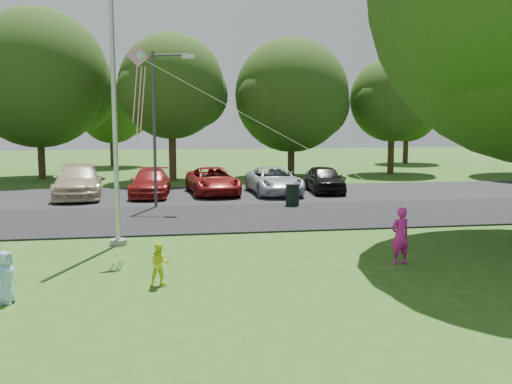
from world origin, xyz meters
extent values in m
plane|color=#275315|center=(0.00, 0.00, 0.00)|extent=(120.00, 120.00, 0.00)
cube|color=black|center=(0.00, 9.00, 0.03)|extent=(60.00, 6.00, 0.06)
cube|color=black|center=(0.00, 15.50, 0.03)|extent=(42.00, 7.00, 0.06)
cylinder|color=#B7BABF|center=(-3.50, 5.00, 5.00)|extent=(0.14, 0.14, 10.00)
cylinder|color=gray|center=(-3.50, 5.00, 0.08)|extent=(0.50, 0.50, 0.16)
cylinder|color=#3F3F44|center=(-2.48, 11.92, 3.18)|extent=(0.13, 0.13, 6.36)
cylinder|color=#3F3F44|center=(-1.78, 11.68, 6.20)|extent=(1.43, 0.55, 0.09)
cube|color=silver|center=(-1.08, 11.45, 6.12)|extent=(0.53, 0.37, 0.15)
cylinder|color=black|center=(3.18, 11.38, 0.45)|extent=(0.56, 0.56, 0.90)
cylinder|color=black|center=(3.18, 11.38, 0.92)|extent=(0.60, 0.60, 0.05)
sphere|color=#1C370F|center=(6.18, 1.87, 6.45)|extent=(5.27, 5.27, 5.27)
cylinder|color=#332316|center=(-9.60, 25.24, 1.60)|extent=(0.44, 0.44, 3.19)
sphere|color=#1C370F|center=(-9.60, 25.24, 6.17)|extent=(8.50, 8.50, 8.50)
sphere|color=#1C370F|center=(-7.68, 26.09, 5.53)|extent=(5.53, 5.53, 5.53)
sphere|color=#1C370F|center=(-11.30, 24.17, 5.74)|extent=(5.10, 5.10, 5.10)
cylinder|color=#332316|center=(-1.58, 22.90, 1.71)|extent=(0.44, 0.44, 3.43)
sphere|color=#1C370F|center=(-1.58, 22.90, 5.62)|extent=(6.27, 6.27, 6.27)
sphere|color=#1C370F|center=(-0.17, 23.53, 5.15)|extent=(4.07, 4.07, 4.07)
sphere|color=#1C370F|center=(-2.84, 22.12, 5.31)|extent=(3.76, 3.76, 3.76)
cylinder|color=#332316|center=(6.03, 24.17, 1.33)|extent=(0.44, 0.44, 2.66)
sphere|color=#1C370F|center=(6.03, 24.17, 5.20)|extent=(7.27, 7.27, 7.27)
sphere|color=#1C370F|center=(7.66, 24.89, 4.66)|extent=(4.72, 4.72, 4.72)
sphere|color=#1C370F|center=(4.57, 23.26, 4.84)|extent=(4.36, 4.36, 4.36)
cylinder|color=#332316|center=(13.12, 24.89, 1.51)|extent=(0.44, 0.44, 3.02)
sphere|color=#1C370F|center=(13.12, 24.89, 5.00)|extent=(5.67, 5.67, 5.67)
sphere|color=#1C370F|center=(14.39, 25.46, 4.58)|extent=(3.68, 3.68, 3.68)
sphere|color=#1C370F|center=(11.98, 24.18, 4.72)|extent=(3.40, 3.40, 3.40)
cylinder|color=#332316|center=(-6.00, 34.00, 1.30)|extent=(0.44, 0.44, 2.60)
sphere|color=#1C370F|center=(-6.00, 34.00, 4.42)|extent=(5.20, 5.20, 5.20)
sphere|color=#1C370F|center=(-4.83, 34.52, 4.03)|extent=(3.38, 3.38, 3.38)
sphere|color=#1C370F|center=(-7.04, 33.35, 4.16)|extent=(3.12, 3.12, 3.12)
cylinder|color=#332316|center=(18.00, 33.50, 1.30)|extent=(0.44, 0.44, 2.60)
sphere|color=#1C370F|center=(18.00, 33.50, 4.42)|extent=(5.20, 5.20, 5.20)
sphere|color=#1C370F|center=(19.17, 34.02, 4.03)|extent=(3.38, 3.38, 3.38)
sphere|color=#1C370F|center=(16.96, 32.85, 4.16)|extent=(3.12, 3.12, 3.12)
imported|color=#C6B793|center=(-6.07, 15.42, 0.80)|extent=(2.53, 5.29, 1.49)
imported|color=maroon|center=(-2.76, 15.32, 0.69)|extent=(2.03, 4.42, 1.25)
imported|color=maroon|center=(0.20, 15.61, 0.71)|extent=(2.56, 4.82, 1.29)
imported|color=#B2B7BF|center=(3.14, 15.22, 0.71)|extent=(2.34, 4.76, 1.30)
imported|color=black|center=(5.73, 15.42, 0.72)|extent=(1.82, 3.97, 1.32)
imported|color=#CD1B92|center=(3.69, 1.55, 0.72)|extent=(0.59, 0.45, 1.45)
imported|color=#E3F526|center=(-2.28, 0.56, 0.49)|extent=(0.53, 0.45, 0.97)
imported|color=#A1CCF8|center=(-5.29, -0.13, 0.53)|extent=(0.45, 0.58, 1.06)
cube|color=pink|center=(-2.76, 3.92, 5.29)|extent=(0.54, 0.19, 0.55)
cube|color=#8CC6E5|center=(-2.71, 3.89, 5.31)|extent=(0.26, 0.10, 0.27)
cylinder|color=white|center=(0.46, 2.74, 3.47)|extent=(6.46, 2.38, 3.65)
cylinder|color=pink|center=(-2.86, 3.92, 4.29)|extent=(0.18, 0.24, 1.48)
cylinder|color=pink|center=(-2.66, 3.97, 4.17)|extent=(0.21, 0.39, 1.69)
cylinder|color=pink|center=(-2.76, 3.84, 4.06)|extent=(0.23, 0.57, 1.89)
camera|label=1|loc=(-2.17, -11.76, 3.62)|focal=40.00mm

